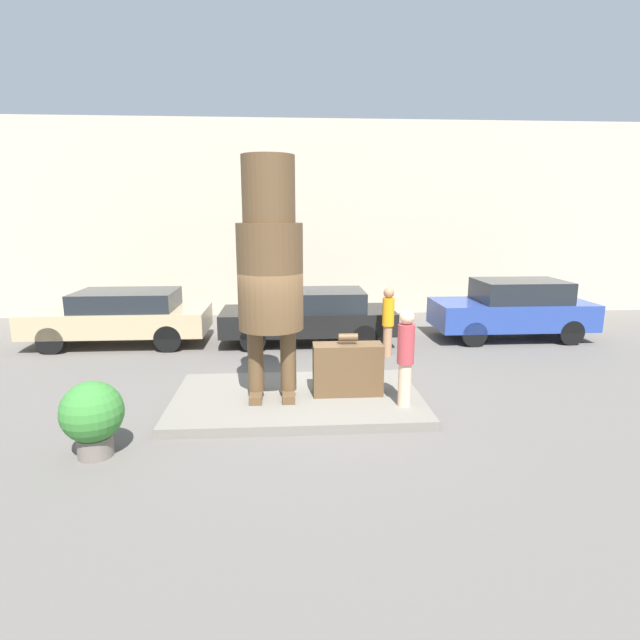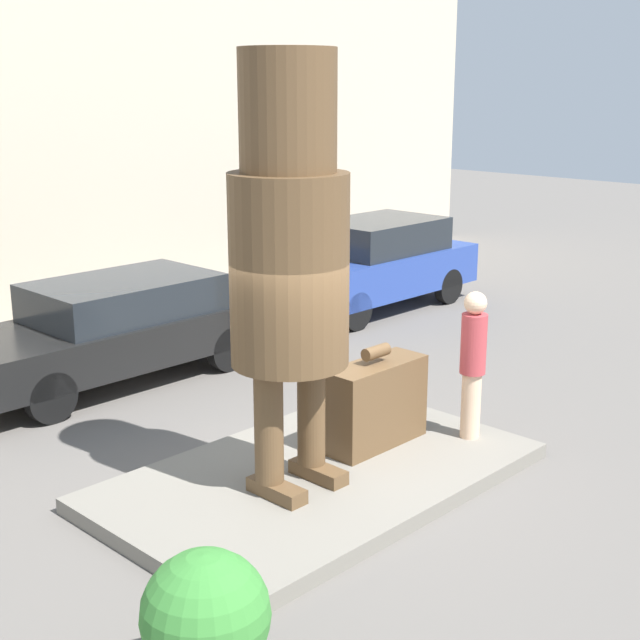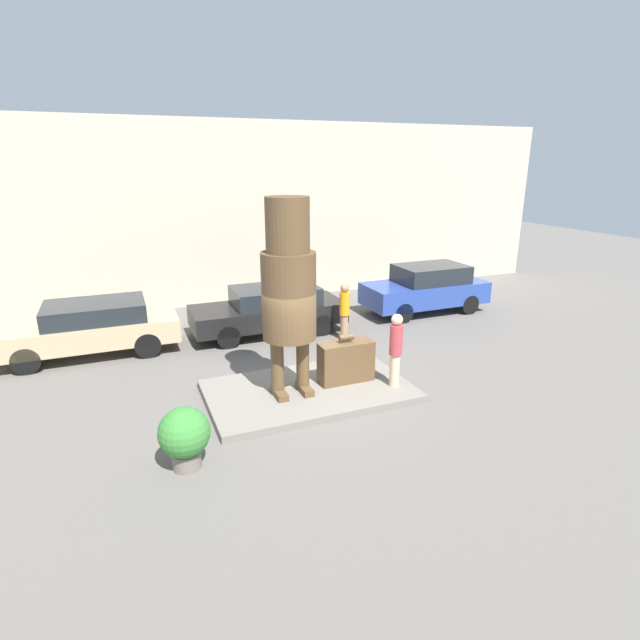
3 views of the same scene
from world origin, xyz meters
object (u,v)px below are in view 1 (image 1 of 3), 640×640
(parked_car_blue, at_px, (513,308))
(statue_figure, at_px, (270,261))
(tourist, at_px, (406,354))
(planter_pot, at_px, (92,415))
(parked_car_black, at_px, (310,315))
(giant_suitcase, at_px, (348,369))
(worker_hivis, at_px, (388,319))
(parked_car_tan, at_px, (121,316))

(parked_car_blue, bearing_deg, statue_figure, 34.86)
(tourist, xyz_separation_m, parked_car_blue, (4.35, 5.24, -0.24))
(parked_car_blue, relative_size, planter_pot, 3.81)
(statue_figure, distance_m, planter_pot, 3.76)
(statue_figure, relative_size, planter_pot, 3.78)
(parked_car_black, bearing_deg, statue_figure, 78.56)
(giant_suitcase, height_order, worker_hivis, worker_hivis)
(parked_car_blue, relative_size, worker_hivis, 2.51)
(giant_suitcase, relative_size, tourist, 0.75)
(planter_pot, relative_size, worker_hivis, 0.66)
(parked_car_blue, height_order, worker_hivis, worker_hivis)
(tourist, relative_size, worker_hivis, 1.00)
(worker_hivis, bearing_deg, parked_car_black, 142.91)
(parked_car_tan, height_order, parked_car_black, parked_car_tan)
(tourist, xyz_separation_m, worker_hivis, (0.45, 3.71, -0.17))
(statue_figure, bearing_deg, worker_hivis, 48.26)
(statue_figure, bearing_deg, parked_car_tan, 131.65)
(worker_hivis, bearing_deg, giant_suitcase, -114.34)
(planter_pot, bearing_deg, giant_suitcase, 25.51)
(giant_suitcase, relative_size, parked_car_tan, 0.27)
(parked_car_black, distance_m, worker_hivis, 2.35)
(parked_car_blue, bearing_deg, parked_car_tan, -0.29)
(planter_pot, bearing_deg, worker_hivis, 42.70)
(tourist, bearing_deg, worker_hivis, 83.15)
(giant_suitcase, distance_m, planter_pot, 4.41)
(planter_pot, bearing_deg, tourist, 14.16)
(tourist, height_order, worker_hivis, tourist)
(parked_car_blue, height_order, planter_pot, parked_car_blue)
(tourist, bearing_deg, parked_car_black, 105.56)
(parked_car_black, height_order, parked_car_blue, parked_car_blue)
(giant_suitcase, height_order, parked_car_black, parked_car_black)
(planter_pot, bearing_deg, parked_car_tan, 104.00)
(giant_suitcase, relative_size, parked_car_black, 0.28)
(giant_suitcase, bearing_deg, planter_pot, -154.49)
(statue_figure, distance_m, parked_car_black, 5.01)
(statue_figure, xyz_separation_m, giant_suitcase, (1.41, 0.08, -2.03))
(planter_pot, bearing_deg, statue_figure, 35.28)
(statue_figure, distance_m, parked_car_blue, 8.36)
(giant_suitcase, xyz_separation_m, tourist, (0.93, -0.66, 0.46))
(statue_figure, bearing_deg, parked_car_blue, 34.86)
(giant_suitcase, distance_m, parked_car_tan, 7.28)
(parked_car_tan, bearing_deg, statue_figure, 131.65)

